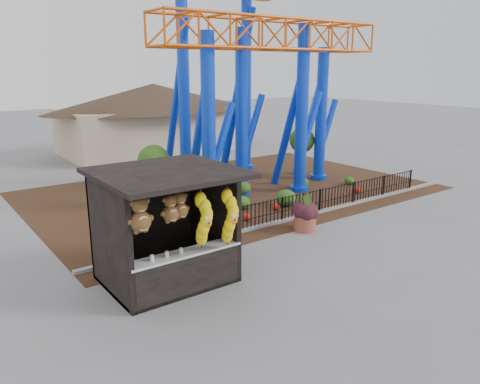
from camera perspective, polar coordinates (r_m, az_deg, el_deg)
ground at (r=13.90m, az=4.64°, el=-9.12°), size 120.00×120.00×0.00m
mulch_bed at (r=22.20m, az=-1.05°, el=0.21°), size 18.00×12.00×0.02m
curb at (r=18.49m, az=7.96°, el=-2.82°), size 18.00×0.18×0.12m
prize_booth at (r=12.44m, az=-8.60°, el=-4.60°), size 3.50×3.40×3.12m
picket_fence at (r=18.98m, az=9.96°, el=-1.04°), size 12.20×0.06×1.00m
roller_coaster at (r=22.32m, az=0.97°, el=16.97°), size 11.00×6.37×10.82m
terracotta_planter at (r=16.89m, az=7.91°, el=-3.66°), size 0.81×0.81×0.62m
planter_foliage at (r=16.70m, az=7.99°, el=-1.61°), size 0.70×0.70×0.64m
potted_plant at (r=17.11m, az=7.75°, el=-2.92°), size 0.99×0.92×0.89m
landscaping at (r=20.71m, az=4.42°, el=-0.05°), size 7.95×3.68×0.69m
pavilion at (r=32.95m, az=-10.48°, el=10.20°), size 15.00×15.00×4.80m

